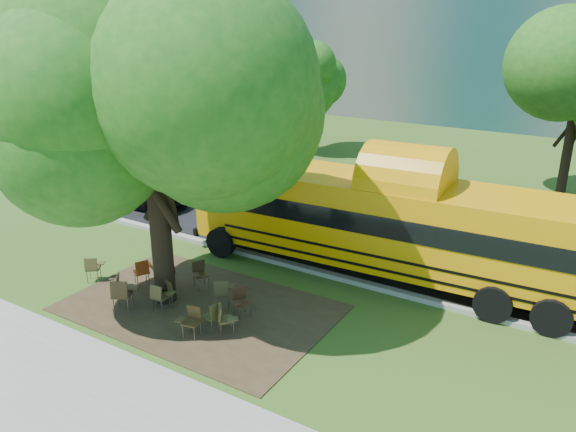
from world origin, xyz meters
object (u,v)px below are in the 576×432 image
Objects in this scene: main_tree at (151,115)px; chair_0 at (93,266)px; chair_5 at (191,319)px; chair_7 at (224,317)px; chair_8 at (142,270)px; bg_car_silver at (80,144)px; pedestrian_b at (100,122)px; chair_11 at (223,291)px; pedestrian_a at (130,130)px; chair_9 at (167,270)px; black_car at (141,190)px; chair_6 at (214,314)px; school_bus at (399,225)px; chair_10 at (199,272)px; bg_car_red at (177,166)px; chair_1 at (123,286)px; chair_2 at (122,292)px; chair_4 at (160,295)px; chair_3 at (165,292)px; chair_12 at (240,299)px; bg_car_white at (22,129)px.

main_tree is 11.06× the size of chair_0.
chair_5 is 1.02× the size of chair_7.
bg_car_silver reaches higher than chair_8.
pedestrian_b is at bearing -171.51° from chair_7.
pedestrian_a is at bearing 105.83° from chair_11.
black_car is at bearing -12.93° from chair_9.
main_tree reaches higher than bg_car_silver.
main_tree is at bearing -132.39° from black_car.
pedestrian_a is (-17.61, 14.08, 0.34)m from chair_6.
main_tree reaches higher than school_bus.
chair_7 is 0.47× the size of pedestrian_a.
pedestrian_a reaches higher than bg_car_silver.
main_tree is at bearing -108.42° from pedestrian_a.
chair_10 is at bearing 74.70° from main_tree.
chair_5 is 0.57m from chair_6.
chair_1 is at bearing -135.19° from bg_car_red.
chair_10 is 0.20× the size of bg_car_silver.
chair_1 is 1.01× the size of chair_11.
chair_2 is at bearing -123.48° from chair_8.
chair_5 is 0.20× the size of bg_car_silver.
chair_4 is (1.17, 0.18, -0.03)m from chair_1.
pedestrian_b is (-21.21, 14.63, 0.44)m from chair_7.
chair_3 is 0.19× the size of black_car.
chair_5 is at bearing 10.07° from chair_12.
chair_2 is at bearing 179.92° from chair_11.
main_tree reaches higher than chair_1.
chair_11 is (1.27, 1.02, 0.02)m from chair_4.
black_car reaches higher than chair_3.
bg_car_white reaches higher than chair_8.
chair_2 is at bearing 64.80° from chair_3.
main_tree is at bearing 35.61° from chair_2.
chair_6 is 0.93m from chair_12.
chair_7 is at bearing -167.13° from chair_3.
bg_car_white is (-23.98, 10.53, 0.07)m from chair_11.
school_bus is 3.01× the size of bg_car_silver.
chair_8 reaches higher than chair_10.
chair_1 is at bearing -175.03° from chair_4.
bg_car_silver is 3.70m from pedestrian_a.
school_bus is 14.22× the size of chair_1.
school_bus is 7.88m from chair_2.
black_car is at bearing -21.28° from chair_3.
chair_9 reaches higher than chair_6.
school_bus is 21.01m from bg_car_silver.
bg_car_silver is at bearing -90.26° from chair_12.
pedestrian_a is at bearing 53.82° from pedestrian_b.
chair_1 is 1.06× the size of chair_4.
pedestrian_a reaches higher than chair_11.
chair_0 is 22.77m from bg_car_white.
chair_10 is at bearing -104.28° from bg_car_white.
bg_car_white is (-22.66, 11.32, 0.11)m from chair_3.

